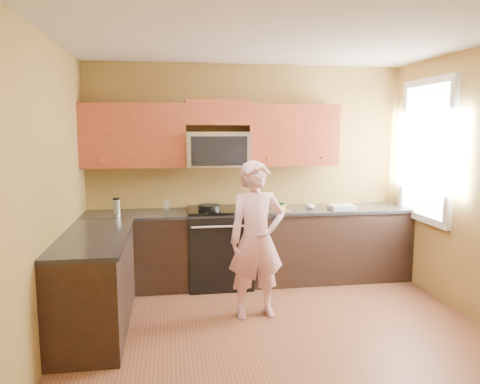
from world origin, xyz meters
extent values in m
plane|color=brown|center=(0.00, 0.00, 0.00)|extent=(4.00, 4.00, 0.00)
plane|color=white|center=(0.00, 0.00, 2.70)|extent=(4.00, 4.00, 0.00)
plane|color=olive|center=(0.00, 2.00, 1.35)|extent=(4.00, 0.00, 4.00)
plane|color=olive|center=(0.00, -2.00, 1.35)|extent=(4.00, 0.00, 4.00)
plane|color=olive|center=(-2.00, 0.00, 1.35)|extent=(0.00, 4.00, 4.00)
cube|color=black|center=(0.00, 1.70, 0.44)|extent=(4.00, 0.60, 0.88)
cube|color=black|center=(-1.70, 0.60, 0.44)|extent=(0.60, 1.60, 0.88)
cube|color=black|center=(0.00, 1.69, 0.90)|extent=(4.00, 0.62, 0.04)
cube|color=black|center=(-1.69, 0.60, 0.90)|extent=(0.62, 1.60, 0.04)
cube|color=maroon|center=(-0.40, 1.83, 2.10)|extent=(0.76, 0.33, 0.30)
imported|color=pink|center=(-0.12, 0.68, 0.80)|extent=(0.62, 0.44, 1.59)
cube|color=#B27F47|center=(0.38, 1.53, 0.93)|extent=(0.14, 0.14, 0.01)
ellipsoid|color=silver|center=(-0.17, 1.50, 0.95)|extent=(0.11, 0.12, 0.06)
ellipsoid|color=silver|center=(0.73, 1.64, 0.95)|extent=(0.15, 0.16, 0.07)
cube|color=white|center=(1.13, 1.60, 0.95)|extent=(0.30, 0.24, 0.05)
cylinder|color=silver|center=(-1.03, 1.84, 0.98)|extent=(0.07, 0.07, 0.12)
camera|label=1|loc=(-0.97, -3.73, 1.91)|focal=34.23mm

